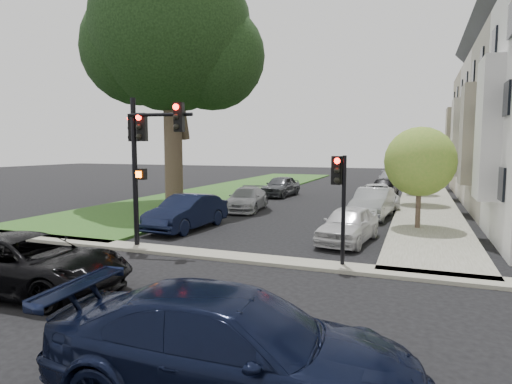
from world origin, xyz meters
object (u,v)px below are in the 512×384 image
(car_parked_4, at_px, (390,179))
(car_parked_5, at_px, (187,212))
(car_parked_2, at_px, (377,196))
(traffic_signal_main, at_px, (145,145))
(small_tree_a, at_px, (420,162))
(car_parked_7, at_px, (280,186))
(car_cross_far, at_px, (233,348))
(car_parked_3, at_px, (384,187))
(car_parked_6, at_px, (247,199))
(car_parked_1, at_px, (373,203))
(traffic_signal_secondary, at_px, (340,190))
(small_tree_c, at_px, (419,164))
(car_parked_0, at_px, (348,224))
(eucalyptus, at_px, (170,31))
(small_tree_b, at_px, (420,159))
(car_cross_near, at_px, (27,263))

(car_parked_4, relative_size, car_parked_5, 1.10)
(car_parked_2, relative_size, car_parked_4, 0.98)
(traffic_signal_main, distance_m, car_parked_2, 16.62)
(small_tree_a, height_order, car_parked_7, small_tree_a)
(car_cross_far, bearing_deg, traffic_signal_main, 37.42)
(car_parked_4, xyz_separation_m, car_parked_7, (-7.52, -10.89, 0.03))
(car_parked_3, relative_size, car_parked_6, 0.95)
(car_cross_far, distance_m, car_parked_5, 13.89)
(car_parked_7, bearing_deg, car_parked_1, -41.22)
(traffic_signal_secondary, relative_size, car_parked_4, 0.66)
(small_tree_c, relative_size, traffic_signal_main, 0.67)
(traffic_signal_main, distance_m, car_parked_6, 10.85)
(traffic_signal_secondary, relative_size, car_parked_0, 0.83)
(small_tree_c, relative_size, car_parked_1, 0.77)
(traffic_signal_secondary, bearing_deg, eucalyptus, 139.42)
(small_tree_c, height_order, car_cross_far, small_tree_c)
(small_tree_a, bearing_deg, car_parked_3, 100.72)
(eucalyptus, height_order, car_parked_1, eucalyptus)
(car_parked_1, bearing_deg, car_parked_2, 96.91)
(car_parked_6, bearing_deg, car_parked_3, 46.72)
(small_tree_b, xyz_separation_m, car_parked_1, (-2.30, -5.79, -2.24))
(traffic_signal_main, distance_m, car_cross_near, 6.12)
(car_parked_1, relative_size, car_parked_6, 1.01)
(traffic_signal_secondary, height_order, car_parked_7, traffic_signal_secondary)
(small_tree_c, xyz_separation_m, car_cross_far, (-2.55, -30.13, -1.66))
(car_cross_near, relative_size, car_cross_far, 0.96)
(small_tree_a, height_order, car_parked_6, small_tree_a)
(eucalyptus, relative_size, small_tree_c, 4.36)
(car_parked_5, bearing_deg, small_tree_b, 54.45)
(car_cross_far, bearing_deg, car_parked_3, -4.66)
(car_parked_7, bearing_deg, car_parked_6, -82.97)
(eucalyptus, xyz_separation_m, traffic_signal_main, (5.64, -10.98, -7.29))
(car_parked_5, height_order, car_parked_6, car_parked_5)
(small_tree_b, xyz_separation_m, traffic_signal_main, (-9.56, -16.12, 0.85))
(small_tree_b, relative_size, car_parked_7, 0.97)
(car_parked_2, bearing_deg, eucalyptus, -172.20)
(traffic_signal_main, xyz_separation_m, car_parked_5, (-0.50, 3.86, -3.08))
(small_tree_c, bearing_deg, car_parked_0, -97.97)
(car_parked_1, distance_m, car_parked_7, 11.10)
(car_parked_3, bearing_deg, car_parked_4, 94.78)
(small_tree_b, distance_m, car_parked_3, 5.40)
(car_cross_near, relative_size, car_parked_0, 1.29)
(small_tree_b, distance_m, small_tree_c, 6.22)
(small_tree_c, height_order, car_parked_6, small_tree_c)
(small_tree_b, bearing_deg, car_parked_7, 167.86)
(small_tree_b, height_order, car_parked_1, small_tree_b)
(traffic_signal_main, height_order, traffic_signal_secondary, traffic_signal_main)
(small_tree_c, height_order, traffic_signal_secondary, small_tree_c)
(small_tree_b, height_order, car_parked_5, small_tree_b)
(car_parked_2, height_order, car_parked_7, car_parked_7)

